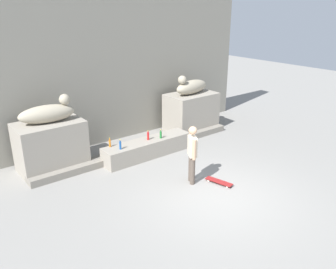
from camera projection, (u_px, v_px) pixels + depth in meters
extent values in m
plane|color=gray|center=(219.00, 196.00, 9.11)|extent=(40.00, 40.00, 0.00)
cube|color=gray|center=(109.00, 64.00, 12.21)|extent=(11.63, 0.60, 5.51)
cube|color=gray|center=(51.00, 146.00, 10.39)|extent=(1.93, 1.23, 1.49)
cube|color=gray|center=(191.00, 112.00, 13.62)|extent=(1.93, 1.23, 1.49)
ellipsoid|color=tan|center=(47.00, 114.00, 10.03)|extent=(1.65, 0.74, 0.52)
sphere|color=tan|center=(65.00, 99.00, 10.17)|extent=(0.32, 0.32, 0.32)
ellipsoid|color=tan|center=(192.00, 87.00, 13.26)|extent=(1.66, 0.78, 0.52)
sphere|color=tan|center=(182.00, 80.00, 12.76)|extent=(0.32, 0.32, 0.32)
cube|color=gray|center=(148.00, 148.00, 11.41)|extent=(3.12, 0.69, 0.56)
cylinder|color=brown|center=(191.00, 168.00, 9.77)|extent=(0.14, 0.14, 0.82)
cylinder|color=brown|center=(193.00, 171.00, 9.59)|extent=(0.14, 0.14, 0.82)
cube|color=beige|center=(192.00, 146.00, 9.43)|extent=(0.35, 0.41, 0.56)
sphere|color=tan|center=(193.00, 131.00, 9.27)|extent=(0.23, 0.23, 0.23)
cylinder|color=tan|center=(190.00, 144.00, 9.64)|extent=(0.09, 0.09, 0.58)
cylinder|color=tan|center=(194.00, 150.00, 9.23)|extent=(0.09, 0.09, 0.58)
cube|color=maroon|center=(219.00, 181.00, 9.72)|extent=(0.39, 0.82, 0.02)
cylinder|color=white|center=(230.00, 185.00, 9.61)|extent=(0.04, 0.06, 0.06)
cylinder|color=white|center=(227.00, 187.00, 9.51)|extent=(0.04, 0.06, 0.06)
cylinder|color=white|center=(211.00, 179.00, 9.96)|extent=(0.04, 0.06, 0.06)
cylinder|color=white|center=(208.00, 180.00, 9.85)|extent=(0.04, 0.06, 0.06)
cylinder|color=#194C99|center=(120.00, 146.00, 10.57)|extent=(0.07, 0.07, 0.25)
cylinder|color=#194C99|center=(120.00, 141.00, 10.51)|extent=(0.03, 0.03, 0.06)
cylinder|color=yellow|center=(120.00, 140.00, 10.50)|extent=(0.04, 0.04, 0.01)
cylinder|color=orange|center=(110.00, 143.00, 10.75)|extent=(0.06, 0.06, 0.23)
cylinder|color=orange|center=(110.00, 139.00, 10.70)|extent=(0.03, 0.03, 0.06)
cylinder|color=yellow|center=(110.00, 138.00, 10.68)|extent=(0.03, 0.03, 0.01)
cylinder|color=red|center=(148.00, 136.00, 11.31)|extent=(0.07, 0.07, 0.25)
cylinder|color=red|center=(148.00, 132.00, 11.25)|extent=(0.03, 0.03, 0.06)
cylinder|color=yellow|center=(148.00, 131.00, 11.24)|extent=(0.04, 0.04, 0.01)
cylinder|color=#1E722D|center=(161.00, 135.00, 11.45)|extent=(0.07, 0.07, 0.23)
cylinder|color=#1E722D|center=(161.00, 131.00, 11.40)|extent=(0.03, 0.03, 0.06)
cylinder|color=yellow|center=(161.00, 130.00, 11.38)|extent=(0.04, 0.04, 0.01)
cube|color=gray|center=(141.00, 149.00, 11.76)|extent=(7.54, 0.50, 0.22)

